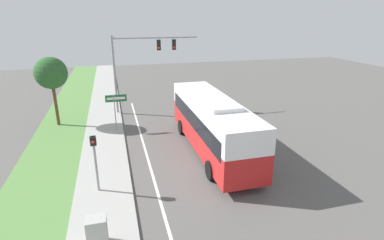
{
  "coord_description": "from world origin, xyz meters",
  "views": [
    {
      "loc": [
        -5.32,
        -14.56,
        8.38
      ],
      "look_at": [
        -0.47,
        3.32,
        1.88
      ],
      "focal_mm": 28.0,
      "sensor_mm": 36.0,
      "label": 1
    }
  ],
  "objects": [
    {
      "name": "street_sign",
      "position": [
        -5.21,
        7.55,
        2.11
      ],
      "size": [
        1.55,
        0.08,
        2.9
      ],
      "color": "#939399",
      "rests_on": "ground_plane"
    },
    {
      "name": "lane_divider_near",
      "position": [
        -3.6,
        0.0,
        0.0
      ],
      "size": [
        0.14,
        30.0,
        0.01
      ],
      "color": "silver",
      "rests_on": "ground_plane"
    },
    {
      "name": "ground_plane",
      "position": [
        0.0,
        0.0,
        0.0
      ],
      "size": [
        80.0,
        80.0,
        0.0
      ],
      "primitive_type": "plane",
      "color": "#565451"
    },
    {
      "name": "pedestrian_signal",
      "position": [
        -6.43,
        -0.83,
        2.06
      ],
      "size": [
        0.28,
        0.34,
        3.01
      ],
      "color": "#939399",
      "rests_on": "ground_plane"
    },
    {
      "name": "sidewalk",
      "position": [
        -6.2,
        0.0,
        0.06
      ],
      "size": [
        2.8,
        80.0,
        0.12
      ],
      "color": "#9E9E99",
      "rests_on": "ground_plane"
    },
    {
      "name": "grass_verge",
      "position": [
        -9.4,
        0.0,
        0.05
      ],
      "size": [
        3.6,
        80.0,
        0.1
      ],
      "color": "#568442",
      "rests_on": "ground_plane"
    },
    {
      "name": "signal_gantry",
      "position": [
        -2.79,
        12.06,
        4.91
      ],
      "size": [
        7.49,
        0.41,
        6.81
      ],
      "color": "#939399",
      "rests_on": "ground_plane"
    },
    {
      "name": "roadside_tree",
      "position": [
        -9.73,
        9.96,
        4.23
      ],
      "size": [
        2.42,
        2.42,
        5.37
      ],
      "color": "brown",
      "rests_on": "grass_verge"
    },
    {
      "name": "utility_cabinet",
      "position": [
        -6.35,
        -4.79,
        0.73
      ],
      "size": [
        0.75,
        0.63,
        1.22
      ],
      "color": "#A8A8A3",
      "rests_on": "sidewalk"
    },
    {
      "name": "bus",
      "position": [
        0.58,
        2.31,
        2.01
      ],
      "size": [
        2.73,
        10.97,
        3.66
      ],
      "color": "red",
      "rests_on": "ground_plane"
    }
  ]
}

